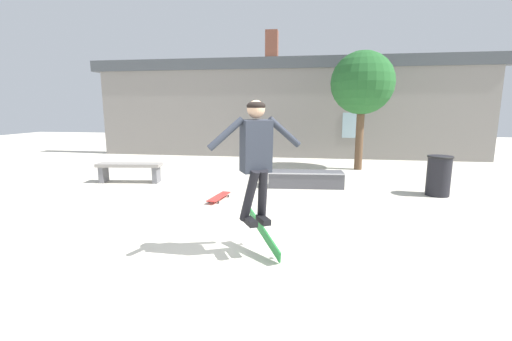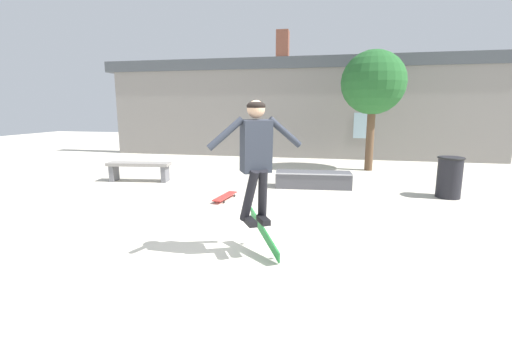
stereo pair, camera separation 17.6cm
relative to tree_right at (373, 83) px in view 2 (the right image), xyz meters
The scene contains 9 objects.
ground_plane 7.50m from the tree_right, 110.12° to the right, with size 40.00×40.00×0.00m, color beige.
building_backdrop 3.43m from the tree_right, 136.09° to the left, with size 15.17×0.52×4.59m.
tree_right is the anchor object (origin of this frame).
park_bench 6.88m from the tree_right, 154.53° to the right, with size 1.61×0.57×0.48m.
skate_ledge 3.85m from the tree_right, 120.37° to the right, with size 1.77×0.66×0.37m.
trash_bin 3.86m from the tree_right, 67.34° to the right, with size 0.51×0.51×0.85m.
skater 7.06m from the tree_right, 107.50° to the right, with size 1.06×0.66×1.48m.
skateboard_flipping 7.20m from the tree_right, 107.01° to the right, with size 0.49×0.69×0.53m.
skateboard_resting 5.77m from the tree_right, 128.54° to the right, with size 0.31×0.84×0.08m.
Camera 2 is at (1.14, -3.94, 1.83)m, focal length 24.00 mm.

